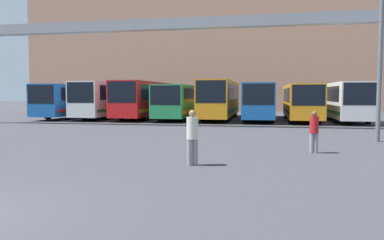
# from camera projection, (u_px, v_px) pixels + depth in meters

# --- Properties ---
(building_backdrop) EXTENTS (55.94, 12.00, 15.91)m
(building_backdrop) POSITION_uv_depth(u_px,v_px,m) (227.00, 55.00, 54.37)
(building_backdrop) COLOR tan
(building_backdrop) RESTS_ON ground
(overhead_gantry) EXTENTS (34.21, 0.80, 7.23)m
(overhead_gantry) POSITION_uv_depth(u_px,v_px,m) (181.00, 35.00, 24.98)
(overhead_gantry) COLOR gray
(overhead_gantry) RESTS_ON ground
(bus_slot_0) EXTENTS (2.53, 12.28, 3.05)m
(bus_slot_0) POSITION_uv_depth(u_px,v_px,m) (78.00, 99.00, 35.83)
(bus_slot_0) COLOR #1959A5
(bus_slot_0) RESTS_ON ground
(bus_slot_1) EXTENTS (2.48, 12.27, 3.24)m
(bus_slot_1) POSITION_uv_depth(u_px,v_px,m) (112.00, 98.00, 35.15)
(bus_slot_1) COLOR silver
(bus_slot_1) RESTS_ON ground
(bus_slot_2) EXTENTS (2.54, 11.92, 3.29)m
(bus_slot_2) POSITION_uv_depth(u_px,v_px,m) (146.00, 98.00, 34.32)
(bus_slot_2) COLOR red
(bus_slot_2) RESTS_ON ground
(bus_slot_3) EXTENTS (2.54, 10.50, 2.95)m
(bus_slot_3) POSITION_uv_depth(u_px,v_px,m) (181.00, 100.00, 32.98)
(bus_slot_3) COLOR #268C4C
(bus_slot_3) RESTS_ON ground
(bus_slot_4) EXTENTS (2.45, 12.26, 3.31)m
(bus_slot_4) POSITION_uv_depth(u_px,v_px,m) (220.00, 98.00, 33.17)
(bus_slot_4) COLOR orange
(bus_slot_4) RESTS_ON ground
(bus_slot_5) EXTENTS (2.45, 11.51, 3.05)m
(bus_slot_5) POSITION_uv_depth(u_px,v_px,m) (260.00, 99.00, 32.15)
(bus_slot_5) COLOR #1959A5
(bus_slot_5) RESTS_ON ground
(bus_slot_6) EXTENTS (2.46, 10.89, 2.97)m
(bus_slot_6) POSITION_uv_depth(u_px,v_px,m) (301.00, 100.00, 31.20)
(bus_slot_6) COLOR orange
(bus_slot_6) RESTS_ON ground
(bus_slot_7) EXTENTS (2.56, 11.47, 3.09)m
(bus_slot_7) POSITION_uv_depth(u_px,v_px,m) (344.00, 99.00, 30.82)
(bus_slot_7) COLOR silver
(bus_slot_7) RESTS_ON ground
(pedestrian_near_center) EXTENTS (0.33, 0.33, 1.57)m
(pedestrian_near_center) POSITION_uv_depth(u_px,v_px,m) (314.00, 131.00, 13.96)
(pedestrian_near_center) COLOR gray
(pedestrian_near_center) RESTS_ON ground
(pedestrian_far_center) EXTENTS (0.36, 0.36, 1.72)m
(pedestrian_far_center) POSITION_uv_depth(u_px,v_px,m) (192.00, 136.00, 11.52)
(pedestrian_far_center) COLOR gray
(pedestrian_far_center) RESTS_ON ground
(lamp_post) EXTENTS (0.36, 0.36, 7.88)m
(lamp_post) POSITION_uv_depth(u_px,v_px,m) (381.00, 48.00, 17.05)
(lamp_post) COLOR #595B60
(lamp_post) RESTS_ON ground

